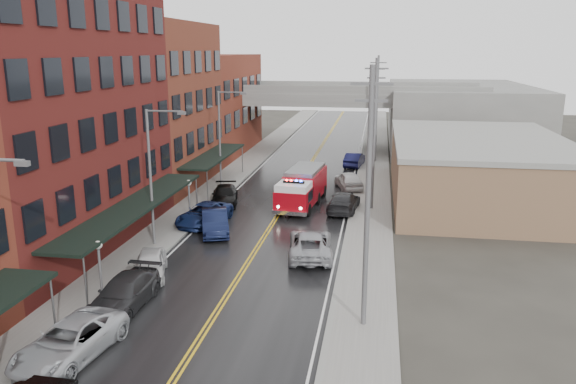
{
  "coord_description": "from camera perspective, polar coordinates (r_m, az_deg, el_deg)",
  "views": [
    {
      "loc": [
        7.58,
        -9.19,
        12.6
      ],
      "look_at": [
        1.49,
        28.05,
        3.0
      ],
      "focal_mm": 35.0,
      "sensor_mm": 36.0,
      "label": 1
    }
  ],
  "objects": [
    {
      "name": "road",
      "position": [
        41.86,
        -1.58,
        -3.24
      ],
      "size": [
        11.0,
        160.0,
        0.02
      ],
      "primitive_type": "cube",
      "color": "black",
      "rests_on": "ground"
    },
    {
      "name": "sidewalk_left",
      "position": [
        43.75,
        -11.03,
        -2.63
      ],
      "size": [
        3.0,
        160.0,
        0.15
      ],
      "primitive_type": "cube",
      "color": "slate",
      "rests_on": "ground"
    },
    {
      "name": "sidewalk_right",
      "position": [
        41.15,
        8.47,
        -3.61
      ],
      "size": [
        3.0,
        160.0,
        0.15
      ],
      "primitive_type": "cube",
      "color": "slate",
      "rests_on": "ground"
    },
    {
      "name": "curb_left",
      "position": [
        43.22,
        -8.97,
        -2.75
      ],
      "size": [
        0.3,
        160.0,
        0.15
      ],
      "primitive_type": "cube",
      "color": "gray",
      "rests_on": "ground"
    },
    {
      "name": "curb_right",
      "position": [
        41.19,
        6.17,
        -3.52
      ],
      "size": [
        0.3,
        160.0,
        0.15
      ],
      "primitive_type": "cube",
      "color": "gray",
      "rests_on": "ground"
    },
    {
      "name": "brick_building_b",
      "position": [
        38.54,
        -23.8,
        7.72
      ],
      "size": [
        9.0,
        20.0,
        18.0
      ],
      "primitive_type": "cube",
      "color": "#501715",
      "rests_on": "ground"
    },
    {
      "name": "brick_building_c",
      "position": [
        54.14,
        -13.59,
        8.47
      ],
      "size": [
        9.0,
        15.0,
        15.0
      ],
      "primitive_type": "cube",
      "color": "brown",
      "rests_on": "ground"
    },
    {
      "name": "brick_building_far",
      "position": [
        70.67,
        -8.03,
        8.77
      ],
      "size": [
        9.0,
        20.0,
        12.0
      ],
      "primitive_type": "cube",
      "color": "maroon",
      "rests_on": "ground"
    },
    {
      "name": "tan_building",
      "position": [
        50.92,
        18.62,
        2.08
      ],
      "size": [
        14.0,
        22.0,
        5.0
      ],
      "primitive_type": "cube",
      "color": "#846247",
      "rests_on": "ground"
    },
    {
      "name": "right_far_block",
      "position": [
        80.34,
        16.83,
        7.52
      ],
      "size": [
        18.0,
        30.0,
        8.0
      ],
      "primitive_type": "cube",
      "color": "slate",
      "rests_on": "ground"
    },
    {
      "name": "awning_1",
      "position": [
        36.82,
        -15.24,
        -1.37
      ],
      "size": [
        2.6,
        18.0,
        3.09
      ],
      "color": "black",
      "rests_on": "ground"
    },
    {
      "name": "awning_2",
      "position": [
        52.81,
        -7.47,
        3.66
      ],
      "size": [
        2.6,
        13.0,
        3.09
      ],
      "color": "black",
      "rests_on": "ground"
    },
    {
      "name": "globe_lamp_1",
      "position": [
        30.59,
        -18.66,
        -6.16
      ],
      "size": [
        0.44,
        0.44,
        3.12
      ],
      "color": "#59595B",
      "rests_on": "ground"
    },
    {
      "name": "globe_lamp_2",
      "position": [
        42.86,
        -10.04,
        0.16
      ],
      "size": [
        0.44,
        0.44,
        3.12
      ],
      "color": "#59595B",
      "rests_on": "ground"
    },
    {
      "name": "street_lamp_1",
      "position": [
        36.83,
        -13.49,
        2.26
      ],
      "size": [
        2.64,
        0.22,
        9.0
      ],
      "color": "#59595B",
      "rests_on": "ground"
    },
    {
      "name": "street_lamp_2",
      "position": [
        51.71,
        -6.7,
        5.93
      ],
      "size": [
        2.64,
        0.22,
        9.0
      ],
      "color": "#59595B",
      "rests_on": "ground"
    },
    {
      "name": "utility_pole_0",
      "position": [
        25.0,
        8.12,
        -0.45
      ],
      "size": [
        1.8,
        0.24,
        12.0
      ],
      "color": "#59595B",
      "rests_on": "ground"
    },
    {
      "name": "utility_pole_1",
      "position": [
        44.64,
        8.75,
        6.0
      ],
      "size": [
        1.8,
        0.24,
        12.0
      ],
      "color": "#59595B",
      "rests_on": "ground"
    },
    {
      "name": "utility_pole_2",
      "position": [
        64.5,
        9.01,
        8.5
      ],
      "size": [
        1.8,
        0.24,
        12.0
      ],
      "color": "#59595B",
      "rests_on": "ground"
    },
    {
      "name": "overpass",
      "position": [
        71.9,
        3.24,
        8.97
      ],
      "size": [
        40.0,
        10.0,
        7.5
      ],
      "color": "slate",
      "rests_on": "ground"
    },
    {
      "name": "fire_truck",
      "position": [
        46.15,
        1.42,
        0.52
      ],
      "size": [
        3.93,
        8.45,
        3.01
      ],
      "rotation": [
        0.0,
        0.0,
        -0.1
      ],
      "color": "maroon",
      "rests_on": "ground"
    },
    {
      "name": "parked_car_left_2",
      "position": [
        25.89,
        -21.3,
        -13.97
      ],
      "size": [
        3.33,
        5.88,
        1.55
      ],
      "primitive_type": "imported",
      "rotation": [
        0.0,
        0.0,
        -0.14
      ],
      "color": "#ADB0B5",
      "rests_on": "ground"
    },
    {
      "name": "parked_car_left_3",
      "position": [
        29.62,
        -16.29,
        -9.85
      ],
      "size": [
        2.31,
        5.43,
        1.56
      ],
      "primitive_type": "imported",
      "rotation": [
        0.0,
        0.0,
        -0.02
      ],
      "color": "#262628",
      "rests_on": "ground"
    },
    {
      "name": "parked_car_left_4",
      "position": [
        33.13,
        -13.83,
        -7.15
      ],
      "size": [
        2.98,
        4.64,
        1.47
      ],
      "primitive_type": "imported",
      "rotation": [
        0.0,
        0.0,
        0.31
      ],
      "color": "silver",
      "rests_on": "ground"
    },
    {
      "name": "parked_car_left_5",
      "position": [
        39.85,
        -7.45,
        -3.03
      ],
      "size": [
        3.3,
        5.36,
        1.67
      ],
      "primitive_type": "imported",
      "rotation": [
        0.0,
        0.0,
        0.33
      ],
      "color": "black",
      "rests_on": "ground"
    },
    {
      "name": "parked_car_left_6",
      "position": [
        42.08,
        -8.51,
        -2.24
      ],
      "size": [
        3.54,
        5.83,
        1.51
      ],
      "primitive_type": "imported",
      "rotation": [
        0.0,
        0.0,
        -0.2
      ],
      "color": "navy",
      "rests_on": "ground"
    },
    {
      "name": "parked_car_left_7",
      "position": [
        47.27,
        -6.46,
        -0.35
      ],
      "size": [
        3.12,
        5.45,
        1.49
      ],
      "primitive_type": "imported",
      "rotation": [
        0.0,
        0.0,
        0.21
      ],
      "color": "black",
      "rests_on": "ground"
    },
    {
      "name": "parked_car_right_0",
      "position": [
        35.27,
        2.28,
        -5.3
      ],
      "size": [
        3.34,
        6.02,
        1.59
      ],
      "primitive_type": "imported",
      "rotation": [
        0.0,
        0.0,
        3.27
      ],
      "color": "#9C9EA4",
      "rests_on": "ground"
    },
    {
      "name": "parked_car_right_1",
      "position": [
        45.05,
        5.68,
        -1.02
      ],
      "size": [
        2.64,
        5.52,
        1.55
      ],
      "primitive_type": "imported",
      "rotation": [
        0.0,
        0.0,
        3.05
      ],
      "color": "black",
      "rests_on": "ground"
    },
    {
      "name": "parked_car_right_2",
      "position": [
        52.4,
        6.19,
        1.2
      ],
      "size": [
        3.26,
        5.21,
        1.65
      ],
      "primitive_type": "imported",
      "rotation": [
        0.0,
        0.0,
        3.43
      ],
      "color": "silver",
      "rests_on": "ground"
    },
    {
      "name": "parked_car_right_3",
      "position": [
        62.57,
        6.77,
        3.29
      ],
      "size": [
        2.3,
        4.99,
        1.58
      ],
      "primitive_type": "imported",
      "rotation": [
        0.0,
        0.0,
        3.01
      ],
      "color": "black",
      "rests_on": "ground"
    }
  ]
}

